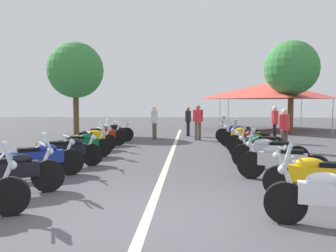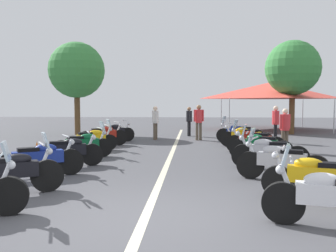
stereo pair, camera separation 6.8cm
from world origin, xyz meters
name	(u,v)px [view 2 (the right image)]	position (x,y,z in m)	size (l,w,h in m)	color
ground_plane	(144,219)	(0.00, 0.00, 0.00)	(80.00, 80.00, 0.00)	#4C4C51
lane_centre_stripe	(169,159)	(6.05, 0.00, 0.00)	(25.61, 0.16, 0.01)	beige
motorcycle_left_row_1	(10,172)	(1.24, 2.81, 0.47)	(1.22, 1.88, 1.22)	black
motorcycle_left_row_2	(39,159)	(2.92, 2.96, 0.46)	(1.32, 1.92, 1.01)	black
motorcycle_left_row_3	(67,151)	(4.44, 2.80, 0.46)	(0.97, 1.95, 1.00)	black
motorcycle_left_row_4	(83,144)	(6.07, 2.83, 0.46)	(1.15, 1.79, 1.20)	black
motorcycle_left_row_5	(92,139)	(7.77, 3.02, 0.46)	(1.13, 1.79, 1.19)	black
motorcycle_left_row_6	(103,135)	(9.34, 2.98, 0.47)	(1.22, 1.85, 1.01)	black
motorcycle_left_row_7	(112,132)	(10.92, 2.96, 0.46)	(1.29, 1.92, 1.01)	black
motorcycle_right_row_0	(333,197)	(-0.24, -2.78, 0.47)	(0.83, 2.04, 1.21)	black
motorcycle_right_row_1	(317,177)	(1.30, -3.07, 0.45)	(0.90, 2.02, 0.98)	black
motorcycle_right_row_2	(280,161)	(2.95, -2.78, 0.47)	(0.97, 2.01, 1.22)	black
motorcycle_right_row_3	(269,152)	(4.56, -2.85, 0.47)	(0.80, 2.08, 1.22)	black
motorcycle_right_row_4	(260,146)	(6.06, -2.88, 0.46)	(0.95, 1.94, 1.01)	black
motorcycle_right_row_5	(254,141)	(7.55, -2.95, 0.47)	(0.99, 2.02, 1.21)	black
motorcycle_right_row_6	(246,136)	(9.36, -2.91, 0.46)	(0.97, 2.09, 1.00)	black
motorcycle_right_row_7	(239,133)	(10.89, -2.84, 0.47)	(0.99, 2.08, 1.21)	black
traffic_cone_0	(37,151)	(5.49, 4.15, 0.29)	(0.36, 0.36, 0.61)	orange
bystander_0	(189,119)	(14.19, -0.55, 0.93)	(0.52, 0.32, 1.60)	black
bystander_1	(285,127)	(8.13, -4.17, 0.94)	(0.34, 0.45, 1.61)	brown
bystander_2	(155,120)	(12.14, 1.09, 0.96)	(0.51, 0.32, 1.65)	brown
bystander_3	(276,121)	(11.20, -4.52, 0.98)	(0.51, 0.32, 1.68)	black
bystander_4	(199,120)	(12.05, -1.04, 1.01)	(0.32, 0.50, 1.72)	brown
roadside_tree_0	(77,70)	(14.64, 5.81, 3.65)	(3.15, 3.15, 5.24)	brown
roadside_tree_1	(293,68)	(15.84, -6.47, 3.80)	(3.14, 3.14, 5.40)	brown
event_tent	(271,90)	(19.21, -5.96, 2.65)	(6.75, 6.75, 3.20)	#E54C3F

